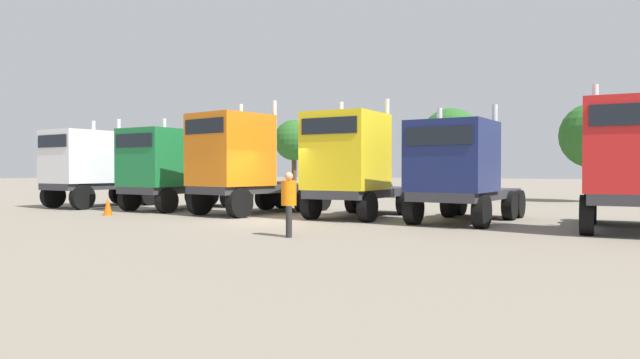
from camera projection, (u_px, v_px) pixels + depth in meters
ground at (268, 221)px, 19.31m from camera, size 200.00×200.00×0.00m
semi_truck_white at (90, 167)px, 26.33m from camera, size 3.12×6.25×4.15m
semi_truck_green at (168, 169)px, 24.39m from camera, size 2.97×6.41×4.08m
semi_truck_orange at (241, 162)px, 22.04m from camera, size 3.67×6.43×4.48m
semi_truck_yellow at (352, 164)px, 20.33m from camera, size 2.83×5.86×4.36m
semi_truck_navy at (458, 170)px, 18.37m from camera, size 3.09×5.86×3.90m
semi_truck_red at (632, 164)px, 15.56m from camera, size 2.56×5.78×4.27m
visitor_in_hivis at (289, 199)px, 14.75m from camera, size 0.55×0.55×1.70m
traffic_cone_near at (108, 206)px, 21.63m from camera, size 0.36×0.36×0.70m
oak_far_left at (294, 141)px, 41.76m from camera, size 3.02×3.02×5.47m
oak_far_centre at (451, 139)px, 34.33m from camera, size 3.72×3.72×5.52m
oak_far_right at (593, 136)px, 30.55m from camera, size 3.56×3.56×5.41m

